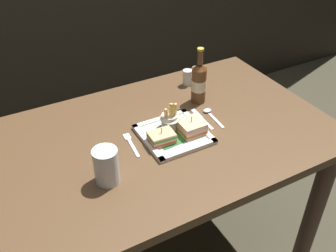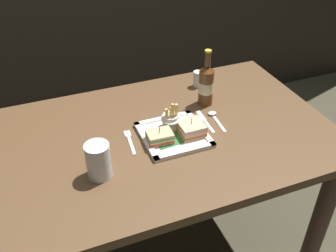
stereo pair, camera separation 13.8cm
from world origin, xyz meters
The scene contains 12 objects.
dining_table centered at (0.00, 0.00, 0.61)m, with size 1.27×0.80×0.74m.
square_plate centered at (0.03, -0.03, 0.75)m, with size 0.23×0.23×0.02m.
sandwich_half_left centered at (-0.03, -0.05, 0.77)m, with size 0.09×0.07×0.06m.
sandwich_half_right centered at (0.09, -0.05, 0.77)m, with size 0.09×0.09×0.07m.
fries_cup centered at (0.04, 0.01, 0.79)m, with size 0.08×0.08×0.11m.
beer_bottle centered at (0.24, 0.13, 0.83)m, with size 0.06×0.06×0.24m.
water_glass centered at (-0.27, -0.13, 0.79)m, with size 0.08×0.08×0.12m.
fork centered at (-0.13, 0.00, 0.74)m, with size 0.03×0.14×0.00m.
knife centered at (0.18, 0.02, 0.74)m, with size 0.02×0.16×0.00m.
spoon centered at (0.23, 0.02, 0.74)m, with size 0.04×0.14×0.01m.
salt_shaker centered at (0.27, 0.27, 0.77)m, with size 0.04×0.04×0.07m.
pepper_shaker centered at (0.31, 0.27, 0.77)m, with size 0.04×0.04×0.07m.
Camera 1 is at (-0.52, -1.00, 1.58)m, focal length 40.84 mm.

